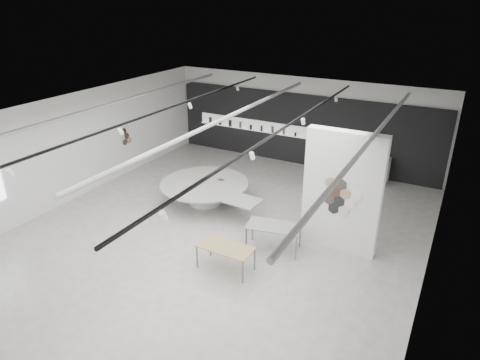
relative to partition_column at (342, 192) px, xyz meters
The scene contains 7 objects.
room 3.74m from the partition_column, 164.48° to the right, with size 12.02×14.02×3.82m.
back_wall_display 6.94m from the partition_column, 121.13° to the left, with size 11.80×0.27×3.10m.
partition_column is the anchor object (origin of this frame).
display_island 5.18m from the partition_column, behind, with size 4.13×3.38×0.80m.
sample_table_wood 3.63m from the partition_column, 133.10° to the right, with size 1.52×0.78×0.71m.
sample_table_stone 2.18m from the partition_column, 148.16° to the right, with size 1.67×1.07×0.80m.
kitchen_counter 5.69m from the partition_column, 95.38° to the left, with size 1.93×0.96×1.46m.
Camera 1 is at (6.15, -9.97, 6.95)m, focal length 32.00 mm.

